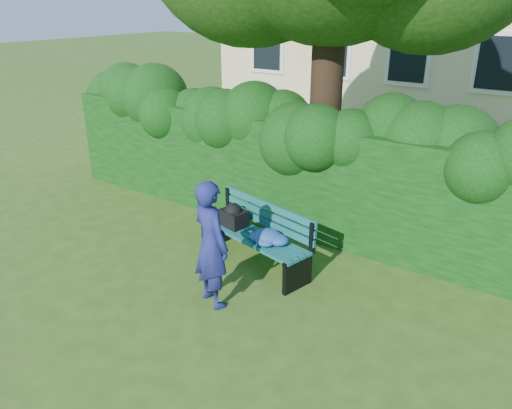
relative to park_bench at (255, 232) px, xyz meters
The scene contains 4 objects.
ground 0.82m from the park_bench, 86.07° to the right, with size 80.00×80.00×0.00m, color #365119.
hedge 1.61m from the park_bench, 88.38° to the left, with size 10.00×1.00×1.80m.
park_bench is the anchor object (origin of this frame).
man_reading 1.16m from the park_bench, 83.76° to the right, with size 0.59×0.39×1.63m, color navy.
Camera 1 is at (3.57, -4.58, 3.56)m, focal length 35.00 mm.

